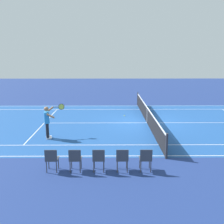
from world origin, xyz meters
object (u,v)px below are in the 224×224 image
at_px(spectator_chair_0, 146,158).
at_px(spectator_chair_1, 122,158).
at_px(tennis_ball, 124,116).
at_px(spectator_chair_4, 52,158).
at_px(tennis_player_near, 48,121).
at_px(spectator_chair_2, 99,158).
at_px(tennis_net, 147,115).
at_px(spectator_chair_3, 75,158).

distance_m(spectator_chair_0, spectator_chair_1, 0.85).
distance_m(tennis_ball, spectator_chair_4, 9.40).
distance_m(tennis_player_near, spectator_chair_1, 5.34).
bearing_deg(spectator_chair_2, tennis_net, -111.21).
relative_size(spectator_chair_1, spectator_chair_3, 1.00).
xyz_separation_m(spectator_chair_3, spectator_chair_4, (0.85, 0.00, 0.00)).
bearing_deg(spectator_chair_2, tennis_ball, -99.00).
distance_m(tennis_net, spectator_chair_3, 7.87).
relative_size(tennis_net, tennis_player_near, 6.89).
bearing_deg(tennis_net, spectator_chair_0, 81.77).
xyz_separation_m(tennis_net, spectator_chair_2, (2.72, 7.01, 0.03)).
relative_size(tennis_player_near, tennis_ball, 25.71).
relative_size(tennis_net, spectator_chair_2, 13.30).
xyz_separation_m(spectator_chair_0, spectator_chair_1, (0.85, 0.00, 0.00)).
bearing_deg(spectator_chair_0, tennis_ball, -88.03).
xyz_separation_m(tennis_net, tennis_ball, (1.32, -1.85, -0.46)).
bearing_deg(tennis_net, tennis_ball, -54.50).
relative_size(spectator_chair_0, spectator_chair_2, 1.00).
relative_size(tennis_ball, spectator_chair_1, 0.08).
relative_size(spectator_chair_2, spectator_chair_4, 1.00).
relative_size(tennis_player_near, spectator_chair_3, 1.93).
bearing_deg(spectator_chair_1, tennis_net, -104.91).
distance_m(tennis_net, spectator_chair_0, 7.08).
relative_size(spectator_chair_1, spectator_chair_2, 1.00).
xyz_separation_m(tennis_ball, spectator_chair_0, (-0.30, 8.85, 0.49)).
bearing_deg(spectator_chair_1, spectator_chair_3, 0.00).
height_order(tennis_net, spectator_chair_3, tennis_net).
bearing_deg(spectator_chair_4, tennis_player_near, -75.43).
relative_size(tennis_net, spectator_chair_0, 13.30).
xyz_separation_m(spectator_chair_0, spectator_chair_4, (3.41, 0.00, 0.00)).
bearing_deg(tennis_ball, tennis_net, 125.50).
distance_m(tennis_player_near, spectator_chair_0, 5.94).
distance_m(spectator_chair_3, spectator_chair_4, 0.85).
height_order(tennis_net, spectator_chair_2, tennis_net).
relative_size(tennis_ball, spectator_chair_2, 0.08).
relative_size(spectator_chair_1, spectator_chair_4, 1.00).
bearing_deg(spectator_chair_3, tennis_player_near, -64.52).
bearing_deg(spectator_chair_0, spectator_chair_2, 0.00).
distance_m(tennis_ball, spectator_chair_2, 8.98).
height_order(tennis_ball, spectator_chair_1, spectator_chair_1).
distance_m(tennis_player_near, tennis_ball, 6.49).
distance_m(spectator_chair_1, spectator_chair_3, 1.71).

